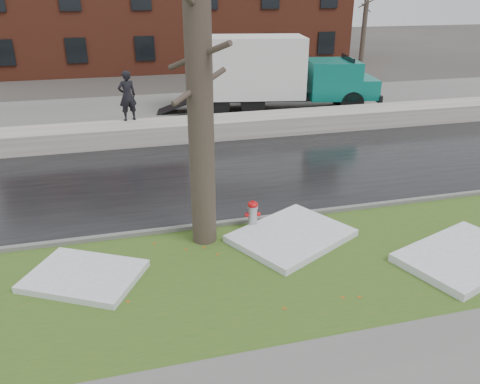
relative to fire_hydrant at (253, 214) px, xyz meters
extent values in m
plane|color=#47423D|center=(-0.65, -0.61, -0.46)|extent=(120.00, 120.00, 0.00)
cube|color=#2E531B|center=(-0.65, -1.86, -0.44)|extent=(60.00, 4.50, 0.04)
cube|color=black|center=(-0.65, 3.89, -0.44)|extent=(60.00, 7.00, 0.03)
cube|color=slate|center=(-0.65, 12.39, -0.44)|extent=(60.00, 9.00, 0.03)
cube|color=slate|center=(-0.65, 0.39, -0.39)|extent=(60.00, 0.15, 0.14)
cube|color=beige|center=(-0.65, 8.09, -0.08)|extent=(60.00, 1.60, 0.75)
cylinder|color=brown|center=(-6.65, 25.39, 2.79)|extent=(0.36, 0.36, 6.50)
cylinder|color=brown|center=(-6.65, 25.39, 3.74)|extent=(0.84, 1.62, 0.73)
cylinder|color=brown|center=(-6.65, 25.39, 3.14)|extent=(1.40, 0.61, 0.63)
cylinder|color=brown|center=(15.35, 23.39, 2.79)|extent=(0.36, 0.36, 6.50)
cylinder|color=brown|center=(15.35, 23.39, 3.74)|extent=(0.84, 1.62, 0.73)
cylinder|color=brown|center=(15.35, 23.39, 3.14)|extent=(1.40, 0.61, 0.63)
cylinder|color=#A5A9AD|center=(0.00, -0.01, -0.08)|extent=(0.25, 0.25, 0.67)
ellipsoid|color=#B70E11|center=(0.00, -0.01, 0.26)|extent=(0.29, 0.29, 0.16)
cylinder|color=#B70E11|center=(0.00, -0.01, 0.34)|extent=(0.05, 0.05, 0.05)
cylinder|color=#B70E11|center=(-0.14, 0.01, -0.01)|extent=(0.11, 0.12, 0.11)
cylinder|color=#B70E11|center=(0.14, -0.02, -0.01)|extent=(0.11, 0.12, 0.11)
cylinder|color=#A5A9AD|center=(0.02, 0.13, -0.01)|extent=(0.15, 0.11, 0.13)
cylinder|color=brown|center=(-1.25, -0.21, 3.12)|extent=(0.67, 0.67, 7.07)
cylinder|color=brown|center=(-1.25, -0.21, 3.83)|extent=(1.13, 1.48, 0.74)
cylinder|color=brown|center=(-1.25, -0.21, 4.73)|extent=(0.86, 1.43, 0.67)
cylinder|color=brown|center=(-1.25, -0.21, 3.22)|extent=(1.32, 0.86, 0.63)
cube|color=black|center=(4.30, 11.62, 0.20)|extent=(8.18, 2.50, 0.22)
cube|color=silver|center=(3.00, 11.87, 1.68)|extent=(5.86, 3.51, 2.74)
cube|color=#0C6C60|center=(7.15, 11.09, 1.07)|extent=(2.75, 2.83, 1.73)
cube|color=#0C6C60|center=(8.60, 10.82, 0.66)|extent=(1.61, 2.42, 0.91)
cube|color=black|center=(7.85, 10.96, 1.68)|extent=(0.45, 2.01, 0.91)
cube|color=black|center=(-0.29, 12.48, -0.13)|extent=(1.93, 1.52, 0.68)
cylinder|color=black|center=(7.70, 9.90, 0.10)|extent=(1.15, 0.51, 1.12)
cylinder|color=black|center=(8.09, 12.00, 0.10)|extent=(1.15, 0.51, 1.12)
cylinder|color=black|center=(3.11, 10.76, 0.10)|extent=(1.15, 0.51, 1.12)
cylinder|color=black|center=(3.50, 12.86, 0.10)|extent=(1.15, 0.51, 1.12)
cylinder|color=black|center=(1.51, 11.06, 0.10)|extent=(1.15, 0.51, 1.12)
cylinder|color=black|center=(1.90, 13.16, 0.10)|extent=(1.15, 0.51, 1.12)
imported|color=black|center=(-2.57, 8.69, 1.26)|extent=(0.81, 0.65, 1.93)
cube|color=white|center=(0.77, -0.71, -0.34)|extent=(3.23, 2.99, 0.16)
cube|color=white|center=(-3.96, -1.21, -0.35)|extent=(2.70, 2.46, 0.14)
cube|color=white|center=(4.09, -2.56, -0.33)|extent=(3.24, 2.62, 0.18)
camera|label=1|loc=(-2.90, -9.88, 5.10)|focal=35.00mm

